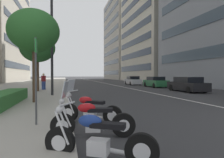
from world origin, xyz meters
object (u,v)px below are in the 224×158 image
at_px(street_tree_mid_sidewalk, 38,48).
at_px(car_approaching_light, 187,85).
at_px(motorcycle_far_end_row, 97,140).
at_px(street_tree_near_plaza_corner, 34,31).
at_px(parking_sign_by_curb, 36,73).
at_px(street_lamp_with_banners, 57,29).
at_px(pedestrian_on_plaza, 44,81).
at_px(motorcycle_second_in_row, 89,110).
at_px(car_far_down_avenue, 155,82).
at_px(motorcycle_by_sign_pole, 92,121).
at_px(car_following_behind, 133,81).

bearing_deg(street_tree_mid_sidewalk, car_approaching_light, -99.18).
distance_m(motorcycle_far_end_row, street_tree_near_plaza_corner, 8.51).
bearing_deg(parking_sign_by_curb, street_lamp_with_banners, -1.78).
height_order(motorcycle_far_end_row, street_tree_mid_sidewalk, street_tree_mid_sidewalk).
height_order(motorcycle_far_end_row, parking_sign_by_curb, parking_sign_by_curb).
distance_m(street_lamp_with_banners, pedestrian_on_plaza, 7.18).
xyz_separation_m(street_lamp_with_banners, street_tree_mid_sidewalk, (3.82, 1.83, -0.93)).
bearing_deg(street_tree_mid_sidewalk, pedestrian_on_plaza, -8.67).
xyz_separation_m(motorcycle_far_end_row, street_tree_mid_sidewalk, (14.73, 2.98, 3.70)).
bearing_deg(motorcycle_second_in_row, parking_sign_by_curb, 44.06).
xyz_separation_m(car_approaching_light, street_lamp_with_banners, (-1.56, 12.18, 4.35)).
xyz_separation_m(motorcycle_far_end_row, car_far_down_avenue, (19.49, -11.25, 0.26)).
relative_size(motorcycle_by_sign_pole, parking_sign_by_curb, 0.84).
bearing_deg(street_lamp_with_banners, motorcycle_second_in_row, -170.56).
height_order(car_following_behind, street_lamp_with_banners, street_lamp_with_banners).
relative_size(motorcycle_second_in_row, car_following_behind, 0.43).
relative_size(car_following_behind, street_tree_near_plaza_corner, 0.90).
distance_m(street_tree_mid_sidewalk, pedestrian_on_plaza, 3.67).
height_order(motorcycle_by_sign_pole, motorcycle_second_in_row, motorcycle_second_in_row).
height_order(parking_sign_by_curb, street_lamp_with_banners, street_lamp_with_banners).
relative_size(street_tree_mid_sidewalk, pedestrian_on_plaza, 3.23).
xyz_separation_m(motorcycle_by_sign_pole, car_following_behind, (24.75, -10.41, 0.22)).
relative_size(motorcycle_by_sign_pole, car_approaching_light, 0.49).
bearing_deg(street_tree_mid_sidewalk, motorcycle_far_end_row, -168.56).
bearing_deg(car_approaching_light, pedestrian_on_plaza, 74.20).
xyz_separation_m(motorcycle_by_sign_pole, street_tree_mid_sidewalk, (13.33, 3.07, 3.67)).
bearing_deg(motorcycle_far_end_row, street_tree_near_plaza_corner, -44.60).
relative_size(parking_sign_by_curb, pedestrian_on_plaza, 1.58).
bearing_deg(street_lamp_with_banners, street_tree_mid_sidewalk, 25.60).
relative_size(car_following_behind, street_tree_mid_sidewalk, 0.85).
bearing_deg(motorcycle_second_in_row, motorcycle_by_sign_pole, 118.07).
bearing_deg(parking_sign_by_curb, motorcycle_second_in_row, -78.43).
bearing_deg(car_far_down_avenue, street_tree_near_plaza_corner, 132.65).
xyz_separation_m(car_following_behind, parking_sign_by_curb, (-23.66, 11.90, 1.04)).
xyz_separation_m(car_approaching_light, car_far_down_avenue, (7.02, -0.22, -0.02)).
bearing_deg(street_tree_near_plaza_corner, pedestrian_on_plaza, 3.16).
xyz_separation_m(parking_sign_by_curb, street_tree_mid_sidewalk, (12.24, 1.57, 2.40)).
xyz_separation_m(motorcycle_far_end_row, pedestrian_on_plaza, (16.63, 2.69, 0.57)).
xyz_separation_m(car_approaching_light, street_tree_near_plaza_corner, (-5.06, 13.22, 3.31)).
relative_size(parking_sign_by_curb, street_tree_near_plaza_corner, 0.52).
height_order(parking_sign_by_curb, street_tree_near_plaza_corner, street_tree_near_plaza_corner).
distance_m(street_tree_near_plaza_corner, pedestrian_on_plaza, 9.71).
bearing_deg(car_far_down_avenue, motorcycle_by_sign_pole, 149.01).
distance_m(motorcycle_by_sign_pole, street_lamp_with_banners, 10.63).
bearing_deg(car_approaching_light, street_tree_mid_sidewalk, 81.88).
distance_m(motorcycle_by_sign_pole, car_approaching_light, 15.57).
height_order(motorcycle_far_end_row, pedestrian_on_plaza, pedestrian_on_plaza).
bearing_deg(motorcycle_far_end_row, pedestrian_on_plaza, -51.82).
distance_m(street_lamp_with_banners, street_tree_mid_sidewalk, 4.34).
bearing_deg(street_tree_near_plaza_corner, motorcycle_second_in_row, -152.60).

